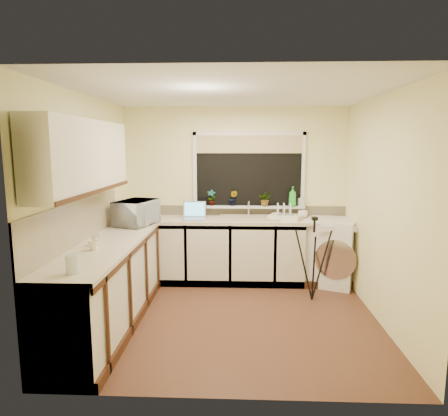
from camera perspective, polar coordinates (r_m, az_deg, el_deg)
floor at (r=4.68m, az=1.21°, el=-15.15°), size 3.20×3.20×0.00m
ceiling at (r=4.31m, az=1.32°, el=16.17°), size 3.20×3.20×0.00m
wall_back at (r=5.81m, az=1.55°, el=2.16°), size 3.20×0.00×3.20m
wall_front at (r=2.85m, az=0.67°, el=-4.85°), size 3.20×0.00×3.20m
wall_left at (r=4.64m, az=-18.91°, el=-0.01°), size 0.00×3.00×3.00m
wall_right at (r=4.58m, az=21.69°, el=-0.27°), size 0.00×3.00×3.00m
base_cabinet_back at (r=5.68m, az=-1.83°, el=-6.17°), size 2.55×0.60×0.86m
base_cabinet_left at (r=4.45m, az=-16.14°, el=-10.80°), size 0.54×2.40×0.86m
worktop_back at (r=5.57m, az=1.49°, el=-1.73°), size 3.20×0.60×0.04m
worktop_left at (r=4.33m, az=-16.39°, el=-5.17°), size 0.60×2.40×0.04m
upper_cabinet at (r=4.11m, az=-19.49°, el=6.94°), size 0.28×1.90×0.70m
splashback_left at (r=4.38m, az=-20.11°, el=-1.91°), size 0.02×2.40×0.45m
splashback_back at (r=5.83m, az=1.54°, el=-0.34°), size 3.20×0.02×0.14m
window_glass at (r=5.77m, az=3.56°, el=5.34°), size 1.50×0.02×1.00m
window_blind at (r=5.73m, az=3.60°, el=9.07°), size 1.50×0.02×0.25m
windowsill at (r=5.77m, az=3.52°, el=0.19°), size 1.60×0.14×0.03m
sink at (r=5.56m, az=3.55°, el=-1.41°), size 0.82×0.46×0.03m
faucet at (r=5.72m, az=3.53°, el=-0.03°), size 0.03×0.03×0.24m
washing_machine at (r=5.75m, az=14.87°, el=-6.02°), size 0.83×0.82×0.91m
laptop at (r=5.54m, az=-4.29°, el=-0.92°), size 0.32×0.27×0.24m
kettle at (r=5.04m, az=-12.89°, el=-1.58°), size 0.16×0.16×0.22m
dish_rack at (r=5.57m, az=8.72°, el=-1.29°), size 0.50×0.44×0.06m
tripod at (r=5.07m, az=12.62°, el=-7.10°), size 0.67×0.67×1.05m
glass_jug at (r=3.41m, az=-20.80°, el=-7.49°), size 0.10×0.10×0.15m
steel_jar at (r=4.26m, az=-17.86°, el=-4.42°), size 0.08×0.08×0.11m
microwave at (r=5.22m, az=-12.39°, el=-0.65°), size 0.53×0.66×0.32m
plant_a at (r=5.75m, az=-1.80°, el=1.48°), size 0.12×0.09×0.23m
plant_b at (r=5.73m, az=1.31°, el=1.43°), size 0.14×0.13×0.22m
plant_d at (r=5.72m, az=5.92°, el=1.30°), size 0.19×0.17×0.21m
soap_bottle_green at (r=5.75m, az=9.75°, el=1.64°), size 0.14×0.14×0.28m
soap_bottle_clear at (r=5.79m, az=10.96°, el=1.07°), size 0.09×0.09×0.17m
cup_back at (r=5.71m, az=11.17°, el=-0.88°), size 0.17×0.17×0.11m
cup_left at (r=4.09m, az=-18.16°, el=-5.09°), size 0.12×0.12×0.09m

